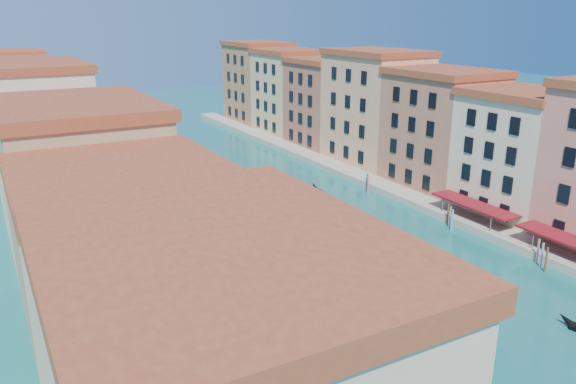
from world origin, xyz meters
name	(u,v)px	position (x,y,z in m)	size (l,w,h in m)	color
left_bank_palazzos	(50,157)	(-26.00, 64.68, 9.71)	(12.80, 128.40, 21.00)	#CEB28F
right_bank_palazzos	(396,118)	(30.00, 65.00, 9.75)	(12.80, 128.40, 21.00)	#AC4036
quay	(356,176)	(22.00, 65.00, 0.50)	(4.00, 140.00, 1.00)	#A39B83
mooring_poles_right	(521,248)	(19.10, 28.80, 1.30)	(1.44, 54.24, 3.20)	brown
vaporetto_far	(196,199)	(-7.14, 64.30, 1.20)	(7.31, 18.39, 2.67)	white
gondola_fore	(449,280)	(7.37, 28.03, 0.40)	(5.40, 11.46, 2.40)	black
gondola_far	(330,198)	(11.43, 57.12, 0.38)	(2.41, 13.06, 1.85)	black
motorboat_mid	(319,232)	(2.44, 45.87, 0.57)	(5.14, 7.32, 1.46)	silver
motorboat_far	(195,158)	(1.84, 89.48, 0.64)	(3.08, 8.08, 1.64)	silver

